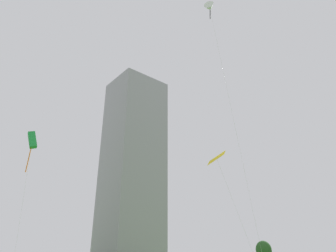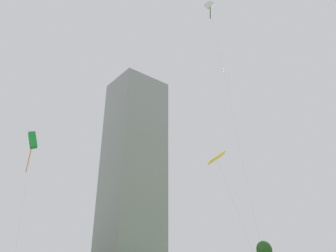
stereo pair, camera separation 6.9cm
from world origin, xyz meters
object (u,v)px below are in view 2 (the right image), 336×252
Objects in this scene: kite_flying_2 at (216,158)px; kite_flying_4 at (210,7)px; park_tree_2 at (264,250)px; distant_highrise_0 at (134,164)px; kite_flying_3 at (33,141)px.

kite_flying_4 reaches higher than kite_flying_2.
park_tree_2 is 0.06× the size of distant_highrise_0.
kite_flying_2 is 0.73× the size of kite_flying_3.
kite_flying_4 is (1.99, 1.95, 22.65)m from kite_flying_2.
park_tree_2 is at bearing 41.32° from kite_flying_2.
kite_flying_2 is at bearing -138.68° from park_tree_2.
kite_flying_3 is at bearing -170.73° from park_tree_2.
kite_flying_3 is 3.19× the size of park_tree_2.
kite_flying_2 reaches higher than park_tree_2.
kite_flying_3 is at bearing 146.85° from kite_flying_4.
kite_flying_3 is 0.19× the size of distant_highrise_0.
kite_flying_3 is at bearing -129.46° from distant_highrise_0.
kite_flying_2 is 2.33× the size of park_tree_2.
distant_highrise_0 is at bearing 75.00° from kite_flying_2.
kite_flying_3 is 29.25m from kite_flying_4.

